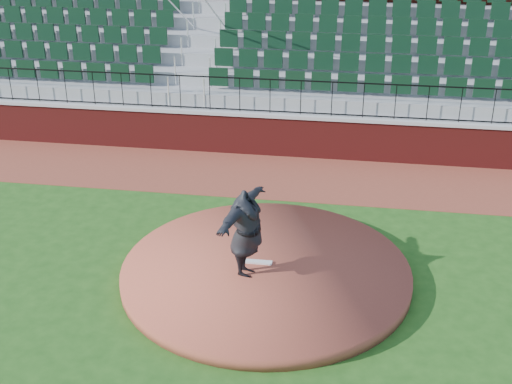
# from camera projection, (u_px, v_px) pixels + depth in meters

# --- Properties ---
(ground) EXTENTS (90.00, 90.00, 0.00)m
(ground) POSITION_uv_depth(u_px,v_px,m) (245.00, 279.00, 13.82)
(ground) COLOR #204E16
(ground) RESTS_ON ground
(warning_track) EXTENTS (34.00, 3.20, 0.01)m
(warning_track) POSITION_uv_depth(u_px,v_px,m) (278.00, 175.00, 18.65)
(warning_track) COLOR brown
(warning_track) RESTS_ON ground
(field_wall) EXTENTS (34.00, 0.35, 1.20)m
(field_wall) POSITION_uv_depth(u_px,v_px,m) (285.00, 136.00, 19.82)
(field_wall) COLOR maroon
(field_wall) RESTS_ON ground
(wall_cap) EXTENTS (34.00, 0.45, 0.10)m
(wall_cap) POSITION_uv_depth(u_px,v_px,m) (285.00, 115.00, 19.55)
(wall_cap) COLOR #B7B7B7
(wall_cap) RESTS_ON field_wall
(wall_railing) EXTENTS (34.00, 0.05, 1.00)m
(wall_railing) POSITION_uv_depth(u_px,v_px,m) (285.00, 97.00, 19.32)
(wall_railing) COLOR black
(wall_railing) RESTS_ON wall_cap
(seating_stands) EXTENTS (34.00, 5.10, 4.60)m
(seating_stands) POSITION_uv_depth(u_px,v_px,m) (295.00, 57.00, 21.54)
(seating_stands) COLOR gray
(seating_stands) RESTS_ON ground
(concourse_wall) EXTENTS (34.00, 0.50, 5.50)m
(concourse_wall) POSITION_uv_depth(u_px,v_px,m) (304.00, 26.00, 23.85)
(concourse_wall) COLOR maroon
(concourse_wall) RESTS_ON ground
(pitchers_mound) EXTENTS (5.98, 5.98, 0.25)m
(pitchers_mound) POSITION_uv_depth(u_px,v_px,m) (266.00, 272.00, 13.84)
(pitchers_mound) COLOR brown
(pitchers_mound) RESTS_ON ground
(pitching_rubber) EXTENTS (0.57, 0.15, 0.04)m
(pitching_rubber) POSITION_uv_depth(u_px,v_px,m) (259.00, 262.00, 13.92)
(pitching_rubber) COLOR white
(pitching_rubber) RESTS_ON pitchers_mound
(pitcher) EXTENTS (1.05, 2.37, 1.87)m
(pitcher) POSITION_uv_depth(u_px,v_px,m) (246.00, 233.00, 13.14)
(pitcher) COLOR black
(pitcher) RESTS_ON pitchers_mound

